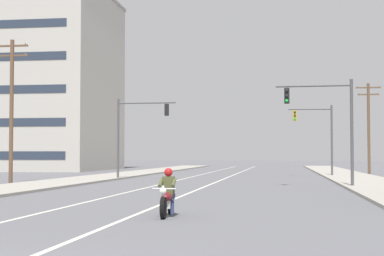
{
  "coord_description": "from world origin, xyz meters",
  "views": [
    {
      "loc": [
        4.39,
        -8.51,
        1.85
      ],
      "look_at": [
        0.37,
        19.14,
        3.08
      ],
      "focal_mm": 58.34,
      "sensor_mm": 36.0,
      "label": 1
    }
  ],
  "objects_px": {
    "traffic_signal_mid_right": "(319,130)",
    "apartment_building_far_left_block": "(28,82)",
    "utility_pole_right_far": "(369,125)",
    "motorcycle_with_rider": "(167,197)",
    "traffic_signal_near_left": "(134,126)",
    "traffic_signal_near_right": "(330,117)",
    "utility_pole_left_near": "(12,106)"
  },
  "relations": [
    {
      "from": "utility_pole_left_near",
      "to": "utility_pole_right_far",
      "type": "bearing_deg",
      "value": 39.74
    },
    {
      "from": "traffic_signal_mid_right",
      "to": "utility_pole_left_near",
      "type": "distance_m",
      "value": 26.44
    },
    {
      "from": "motorcycle_with_rider",
      "to": "traffic_signal_near_left",
      "type": "relative_size",
      "value": 0.35
    },
    {
      "from": "motorcycle_with_rider",
      "to": "utility_pole_right_far",
      "type": "height_order",
      "value": "utility_pole_right_far"
    },
    {
      "from": "traffic_signal_mid_right",
      "to": "utility_pole_left_near",
      "type": "bearing_deg",
      "value": -142.06
    },
    {
      "from": "utility_pole_left_near",
      "to": "traffic_signal_mid_right",
      "type": "bearing_deg",
      "value": 37.94
    },
    {
      "from": "traffic_signal_near_right",
      "to": "motorcycle_with_rider",
      "type": "bearing_deg",
      "value": -109.18
    },
    {
      "from": "utility_pole_right_far",
      "to": "apartment_building_far_left_block",
      "type": "xyz_separation_m",
      "value": [
        -39.94,
        14.75,
        6.53
      ]
    },
    {
      "from": "traffic_signal_near_left",
      "to": "utility_pole_left_near",
      "type": "distance_m",
      "value": 10.16
    },
    {
      "from": "traffic_signal_near_left",
      "to": "traffic_signal_near_right",
      "type": "bearing_deg",
      "value": -36.22
    },
    {
      "from": "traffic_signal_mid_right",
      "to": "utility_pole_right_far",
      "type": "relative_size",
      "value": 0.72
    },
    {
      "from": "motorcycle_with_rider",
      "to": "apartment_building_far_left_block",
      "type": "distance_m",
      "value": 63.86
    },
    {
      "from": "traffic_signal_near_right",
      "to": "utility_pole_right_far",
      "type": "relative_size",
      "value": 0.72
    },
    {
      "from": "traffic_signal_near_left",
      "to": "traffic_signal_mid_right",
      "type": "bearing_deg",
      "value": 30.32
    },
    {
      "from": "utility_pole_right_far",
      "to": "motorcycle_with_rider",
      "type": "bearing_deg",
      "value": -105.5
    },
    {
      "from": "traffic_signal_mid_right",
      "to": "apartment_building_far_left_block",
      "type": "bearing_deg",
      "value": 150.51
    },
    {
      "from": "traffic_signal_mid_right",
      "to": "traffic_signal_near_left",
      "type": "bearing_deg",
      "value": -149.68
    },
    {
      "from": "traffic_signal_mid_right",
      "to": "utility_pole_right_far",
      "type": "xyz_separation_m",
      "value": [
        4.83,
        5.1,
        0.64
      ]
    },
    {
      "from": "apartment_building_far_left_block",
      "to": "utility_pole_right_far",
      "type": "bearing_deg",
      "value": -20.27
    },
    {
      "from": "motorcycle_with_rider",
      "to": "utility_pole_right_far",
      "type": "distance_m",
      "value": 43.19
    },
    {
      "from": "motorcycle_with_rider",
      "to": "traffic_signal_near_right",
      "type": "relative_size",
      "value": 0.35
    },
    {
      "from": "traffic_signal_mid_right",
      "to": "apartment_building_far_left_block",
      "type": "xyz_separation_m",
      "value": [
        -35.11,
        19.85,
        7.17
      ]
    },
    {
      "from": "traffic_signal_near_right",
      "to": "traffic_signal_near_left",
      "type": "distance_m",
      "value": 17.25
    },
    {
      "from": "traffic_signal_near_right",
      "to": "utility_pole_right_far",
      "type": "bearing_deg",
      "value": 77.34
    },
    {
      "from": "traffic_signal_near_right",
      "to": "utility_pole_left_near",
      "type": "height_order",
      "value": "utility_pole_left_near"
    },
    {
      "from": "utility_pole_left_near",
      "to": "apartment_building_far_left_block",
      "type": "relative_size",
      "value": 0.42
    },
    {
      "from": "motorcycle_with_rider",
      "to": "utility_pole_left_near",
      "type": "bearing_deg",
      "value": 125.22
    },
    {
      "from": "traffic_signal_near_left",
      "to": "utility_pole_right_far",
      "type": "distance_m",
      "value": 23.54
    },
    {
      "from": "traffic_signal_near_right",
      "to": "traffic_signal_near_left",
      "type": "relative_size",
      "value": 1.0
    },
    {
      "from": "traffic_signal_near_left",
      "to": "utility_pole_left_near",
      "type": "height_order",
      "value": "utility_pole_left_near"
    },
    {
      "from": "traffic_signal_near_left",
      "to": "utility_pole_right_far",
      "type": "height_order",
      "value": "utility_pole_right_far"
    },
    {
      "from": "motorcycle_with_rider",
      "to": "traffic_signal_near_left",
      "type": "height_order",
      "value": "traffic_signal_near_left"
    }
  ]
}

